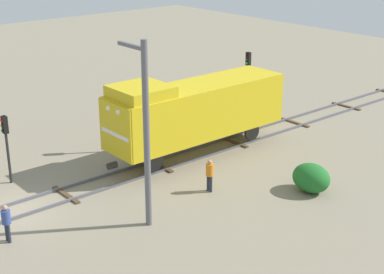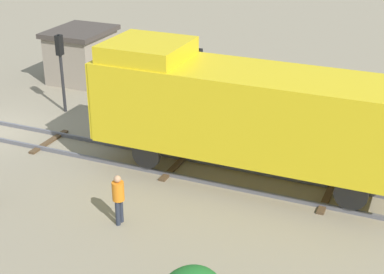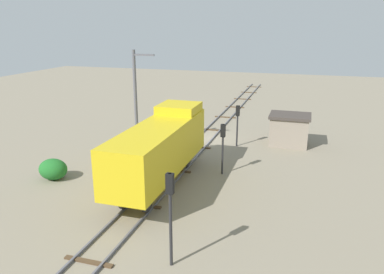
{
  "view_description": "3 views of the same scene",
  "coord_description": "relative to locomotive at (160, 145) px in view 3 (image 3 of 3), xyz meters",
  "views": [
    {
      "loc": [
        23.99,
        -9.31,
        12.67
      ],
      "look_at": [
        1.47,
        9.75,
        1.85
      ],
      "focal_mm": 55.0,
      "sensor_mm": 36.0,
      "label": 1
    },
    {
      "loc": [
        17.88,
        16.96,
        10.11
      ],
      "look_at": [
        0.38,
        9.43,
        1.57
      ],
      "focal_mm": 55.0,
      "sensor_mm": 36.0,
      "label": 2
    },
    {
      "loc": [
        -8.69,
        32.42,
        10.2
      ],
      "look_at": [
        -0.84,
        7.07,
        2.23
      ],
      "focal_mm": 35.0,
      "sensor_mm": 36.0,
      "label": 3
    }
  ],
  "objects": [
    {
      "name": "ground_plane",
      "position": [
        0.0,
        -11.21,
        -2.77
      ],
      "size": [
        102.98,
        102.98,
        0.0
      ],
      "primitive_type": "plane",
      "color": "gray"
    },
    {
      "name": "railway_track",
      "position": [
        0.0,
        -11.21,
        -2.7
      ],
      "size": [
        2.4,
        68.65,
        0.16
      ],
      "color": "#595960",
      "rests_on": "ground"
    },
    {
      "name": "locomotive",
      "position": [
        0.0,
        0.0,
        0.0
      ],
      "size": [
        2.9,
        11.6,
        4.6
      ],
      "color": "gold",
      "rests_on": "railway_track"
    },
    {
      "name": "traffic_signal_near",
      "position": [
        -3.2,
        -9.76,
        -0.24
      ],
      "size": [
        0.32,
        0.34,
        3.62
      ],
      "color": "#262628",
      "rests_on": "ground"
    },
    {
      "name": "traffic_signal_mid",
      "position": [
        -3.4,
        -3.13,
        -0.21
      ],
      "size": [
        0.32,
        0.34,
        3.66
      ],
      "color": "#262628",
      "rests_on": "ground"
    },
    {
      "name": "traffic_signal_far",
      "position": [
        -3.6,
        7.86,
        0.25
      ],
      "size": [
        0.32,
        0.34,
        4.36
      ],
      "color": "#262628",
      "rests_on": "ground"
    },
    {
      "name": "worker_near_track",
      "position": [
        2.4,
        -12.37,
        -1.78
      ],
      "size": [
        0.38,
        0.38,
        1.7
      ],
      "rotation": [
        0.0,
        0.0,
        4.77
      ],
      "color": "#262B38",
      "rests_on": "ground"
    },
    {
      "name": "worker_by_signal",
      "position": [
        4.2,
        -2.62,
        -1.78
      ],
      "size": [
        0.38,
        0.38,
        1.7
      ],
      "rotation": [
        0.0,
        0.0,
        1.02
      ],
      "color": "#262B38",
      "rests_on": "ground"
    },
    {
      "name": "catenary_mast",
      "position": [
        4.94,
        -6.95,
        1.62
      ],
      "size": [
        1.94,
        0.28,
        8.29
      ],
      "color": "#595960",
      "rests_on": "ground"
    },
    {
      "name": "relay_hut",
      "position": [
        -7.5,
        -11.56,
        -1.38
      ],
      "size": [
        3.5,
        2.9,
        2.74
      ],
      "color": "gray",
      "rests_on": "ground"
    },
    {
      "name": "bush_mid",
      "position": [
        7.46,
        1.23,
        -2.05
      ],
      "size": [
        1.99,
        1.63,
        1.45
      ],
      "primitive_type": "ellipsoid",
      "color": "#1F6626",
      "rests_on": "ground"
    }
  ]
}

